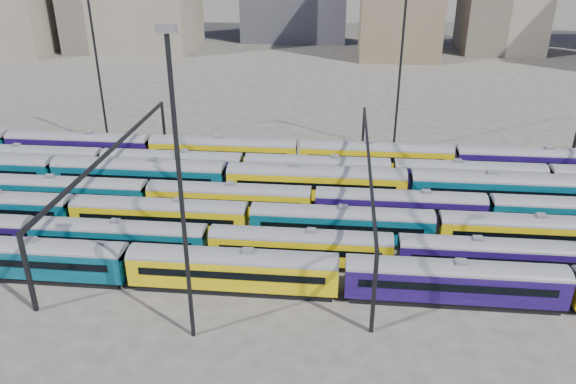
# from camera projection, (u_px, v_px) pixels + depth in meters

# --- Properties ---
(ground) EXTENTS (500.00, 500.00, 0.00)m
(ground) POSITION_uv_depth(u_px,v_px,m) (281.00, 218.00, 66.92)
(ground) COLOR #3C3832
(ground) RESTS_ON ground
(rake_0) EXTENTS (141.69, 2.96, 4.98)m
(rake_0) POSITION_uv_depth(u_px,v_px,m) (455.00, 278.00, 50.74)
(rake_0) COLOR black
(rake_0) RESTS_ON ground
(rake_1) EXTENTS (113.25, 2.76, 4.64)m
(rake_1) POSITION_uv_depth(u_px,v_px,m) (396.00, 248.00, 55.75)
(rake_1) COLOR black
(rake_1) RESTS_ON ground
(rake_2) EXTENTS (100.49, 2.94, 4.95)m
(rake_2) POSITION_uv_depth(u_px,v_px,m) (341.00, 221.00, 60.67)
(rake_2) COLOR black
(rake_2) RESTS_ON ground
(rake_3) EXTENTS (118.88, 2.90, 4.88)m
(rake_3) POSITION_uv_depth(u_px,v_px,m) (313.00, 200.00, 65.49)
(rake_3) COLOR black
(rake_3) RESTS_ON ground
(rake_4) EXTENTS (135.54, 3.30, 5.58)m
(rake_4) POSITION_uv_depth(u_px,v_px,m) (408.00, 184.00, 68.83)
(rake_4) COLOR black
(rake_4) RESTS_ON ground
(rake_5) EXTENTS (117.86, 2.88, 4.83)m
(rake_5) POSITION_uv_depth(u_px,v_px,m) (392.00, 170.00, 73.65)
(rake_5) COLOR black
(rake_5) RESTS_ON ground
(rake_6) EXTENTS (128.70, 3.14, 5.29)m
(rake_6) POSITION_uv_depth(u_px,v_px,m) (299.00, 152.00, 79.18)
(rake_6) COLOR black
(rake_6) RESTS_ON ground
(gantry_1) EXTENTS (0.35, 40.35, 8.03)m
(gantry_1) POSITION_uv_depth(u_px,v_px,m) (111.00, 159.00, 65.82)
(gantry_1) COLOR black
(gantry_1) RESTS_ON ground
(gantry_2) EXTENTS (0.35, 40.35, 8.03)m
(gantry_2) POSITION_uv_depth(u_px,v_px,m) (368.00, 169.00, 63.15)
(gantry_2) COLOR black
(gantry_2) RESTS_ON ground
(mast_1) EXTENTS (1.40, 0.50, 25.60)m
(mast_1) POSITION_uv_depth(u_px,v_px,m) (96.00, 57.00, 83.49)
(mast_1) COLOR black
(mast_1) RESTS_ON ground
(mast_2) EXTENTS (1.40, 0.50, 25.60)m
(mast_2) POSITION_uv_depth(u_px,v_px,m) (180.00, 185.00, 41.61)
(mast_2) COLOR black
(mast_2) RESTS_ON ground
(mast_3) EXTENTS (1.40, 0.50, 25.60)m
(mast_3) POSITION_uv_depth(u_px,v_px,m) (401.00, 61.00, 81.30)
(mast_3) COLOR black
(mast_3) RESTS_ON ground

